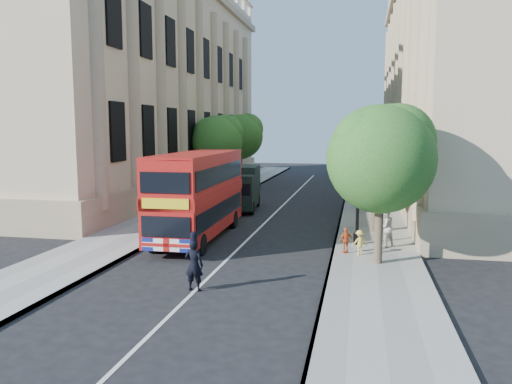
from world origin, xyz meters
The scene contains 17 objects.
ground centered at (0.00, 0.00, 0.00)m, with size 120.00×120.00×0.00m, color black.
pavement_right centered at (5.75, 10.00, 0.06)m, with size 3.50×80.00×0.12m, color gray.
pavement_left centered at (-5.75, 10.00, 0.06)m, with size 3.50×80.00×0.12m, color gray.
building_right centered at (13.80, 24.00, 9.00)m, with size 12.00×38.00×18.00m, color tan.
building_left centered at (-13.80, 24.00, 9.00)m, with size 12.00×38.00×18.00m, color tan.
tree_right_near centered at (5.84, 3.03, 4.25)m, with size 4.00×4.00×6.08m.
tree_right_mid centered at (5.84, 9.03, 4.45)m, with size 4.20×4.20×6.37m.
tree_right_far centered at (5.84, 15.03, 4.31)m, with size 4.00×4.00×6.15m.
tree_left_far centered at (-5.96, 22.03, 4.44)m, with size 4.00×4.00×6.30m.
tree_left_back centered at (-5.96, 30.03, 4.71)m, with size 4.20×4.20×6.65m.
lamp_post centered at (5.00, 6.00, 2.51)m, with size 0.32×0.32×5.16m.
double_decker_bus centered at (-2.30, 6.16, 2.19)m, with size 2.48×8.63×3.96m.
box_van centered at (-2.32, 14.76, 1.36)m, with size 2.43×5.04×2.79m.
police_constable centered at (-0.03, -1.17, 0.83)m, with size 0.60×0.40×1.66m, color black.
woman_pedestrian centered at (6.18, 5.76, 0.97)m, with size 0.82×0.64×1.70m, color beige.
child_a centered at (4.57, 4.29, 0.65)m, with size 0.62×0.26×1.06m, color #E35C28.
child_b centered at (5.12, 4.14, 0.62)m, with size 0.64×0.37×1.00m, color #EBC750.
Camera 1 is at (5.04, -15.87, 5.11)m, focal length 35.00 mm.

